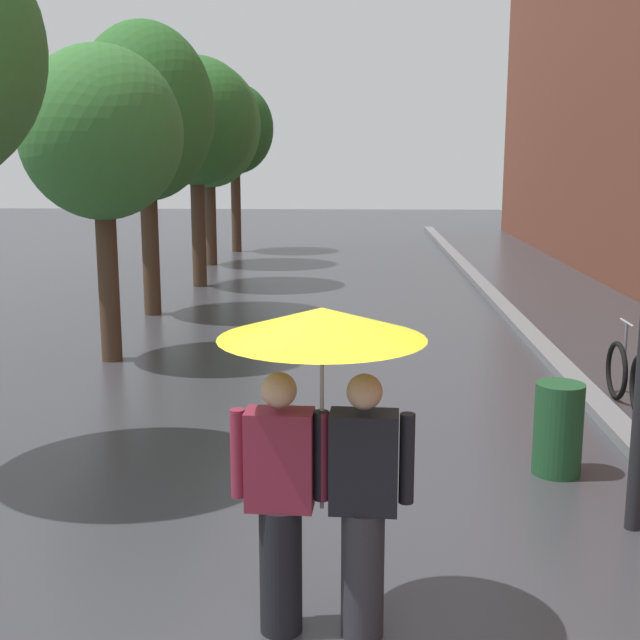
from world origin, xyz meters
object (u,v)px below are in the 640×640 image
Objects in this scene: street_tree_3 at (196,122)px; street_tree_5 at (235,130)px; street_tree_1 at (101,135)px; street_tree_4 at (208,126)px; litter_bin at (558,429)px; street_tree_2 at (145,114)px; couple_under_umbrella at (322,413)px.

street_tree_3 is 1.00× the size of street_tree_5.
street_tree_1 is 0.84× the size of street_tree_4.
street_tree_1 is at bearing -89.44° from street_tree_5.
street_tree_4 is 6.09× the size of litter_bin.
street_tree_2 is 6.94m from street_tree_4.
street_tree_5 is (-0.13, 6.68, 0.03)m from street_tree_3.
street_tree_1 reaches higher than couple_under_umbrella.
street_tree_1 is 0.88× the size of street_tree_3.
couple_under_umbrella is (3.62, -17.09, -2.18)m from street_tree_4.
street_tree_4 is 17.61m from couple_under_umbrella.
street_tree_4 is at bearing 101.96° from couple_under_umbrella.
street_tree_2 reaches higher than street_tree_3.
street_tree_4 is (-0.36, 10.38, 0.45)m from street_tree_1.
street_tree_4 is at bearing 95.71° from street_tree_3.
couple_under_umbrella is 2.37× the size of litter_bin.
street_tree_1 is at bearing -88.00° from street_tree_4.
street_tree_1 is 2.14× the size of couple_under_umbrella.
street_tree_5 is at bearing 85.72° from street_tree_4.
litter_bin is (5.54, -7.49, -3.14)m from street_tree_2.
litter_bin is at bearing -68.58° from street_tree_4.
street_tree_3 reaches higher than street_tree_5.
street_tree_3 is 0.95× the size of street_tree_4.
street_tree_2 is at bearing -94.20° from street_tree_3.
street_tree_4 reaches higher than street_tree_1.
street_tree_1 reaches higher than litter_bin.
litter_bin is (5.30, -4.05, -2.70)m from street_tree_1.
street_tree_3 reaches higher than litter_bin.
street_tree_5 is (0.23, 3.08, -0.01)m from street_tree_4.
couple_under_umbrella is (3.51, -10.16, -2.17)m from street_tree_2.
street_tree_1 is 5.08× the size of litter_bin.
street_tree_5 is 2.44× the size of couple_under_umbrella.
street_tree_2 is 10.96m from couple_under_umbrella.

